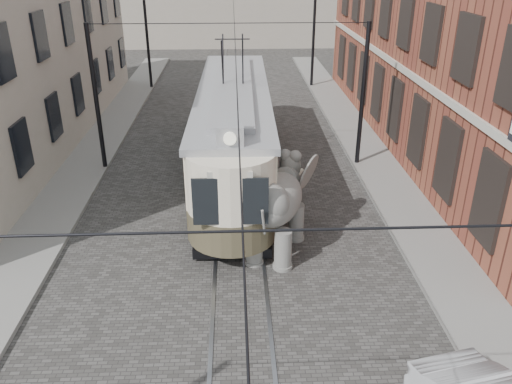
{
  "coord_description": "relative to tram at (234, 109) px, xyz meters",
  "views": [
    {
      "loc": [
        -0.06,
        -14.47,
        8.5
      ],
      "look_at": [
        0.52,
        -0.96,
        2.1
      ],
      "focal_mm": 36.05,
      "sensor_mm": 36.0,
      "label": 1
    }
  ],
  "objects": [
    {
      "name": "sidewalk_right",
      "position": [
        6.09,
        -5.47,
        -2.67
      ],
      "size": [
        2.0,
        60.0,
        0.15
      ],
      "primitive_type": "cube",
      "color": "slate",
      "rests_on": "ground"
    },
    {
      "name": "catenary",
      "position": [
        -0.11,
        -0.47,
        0.25
      ],
      "size": [
        11.0,
        30.2,
        6.0
      ],
      "primitive_type": null,
      "color": "black",
      "rests_on": "ground"
    },
    {
      "name": "brick_building",
      "position": [
        11.09,
        3.53,
        3.25
      ],
      "size": [
        8.0,
        26.0,
        12.0
      ],
      "primitive_type": "cube",
      "color": "brown",
      "rests_on": "ground"
    },
    {
      "name": "sidewalk_left",
      "position": [
        -6.41,
        -5.47,
        -2.67
      ],
      "size": [
        2.0,
        60.0,
        0.15
      ],
      "primitive_type": "cube",
      "color": "slate",
      "rests_on": "ground"
    },
    {
      "name": "elephant",
      "position": [
        1.23,
        -6.27,
        -1.38
      ],
      "size": [
        3.78,
        5.03,
        2.74
      ],
      "primitive_type": null,
      "rotation": [
        0.0,
        0.0,
        -0.33
      ],
      "color": "slate",
      "rests_on": "ground"
    },
    {
      "name": "tram_rails",
      "position": [
        0.09,
        -5.47,
        -2.74
      ],
      "size": [
        1.54,
        80.0,
        0.02
      ],
      "primitive_type": null,
      "color": "slate",
      "rests_on": "ground"
    },
    {
      "name": "tram",
      "position": [
        0.0,
        0.0,
        0.0
      ],
      "size": [
        3.08,
        13.89,
        5.49
      ],
      "primitive_type": null,
      "rotation": [
        0.0,
        0.0,
        -0.02
      ],
      "color": "beige",
      "rests_on": "ground"
    },
    {
      "name": "ground",
      "position": [
        0.09,
        -5.47,
        -2.75
      ],
      "size": [
        120.0,
        120.0,
        0.0
      ],
      "primitive_type": "plane",
      "color": "#464341"
    }
  ]
}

